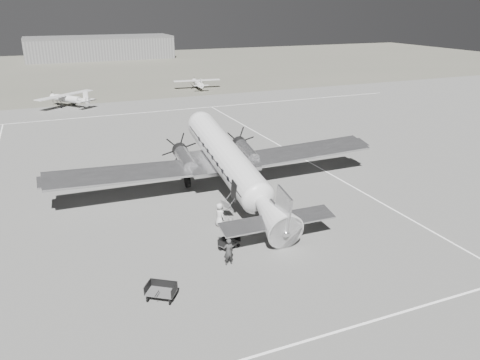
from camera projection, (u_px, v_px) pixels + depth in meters
name	position (u px, v px, depth m)	size (l,w,h in m)	color
ground	(238.00, 219.00, 35.39)	(260.00, 260.00, 0.00)	slate
taxi_line_near	(345.00, 329.00, 23.30)	(60.00, 0.15, 0.01)	white
taxi_line_right	(368.00, 195.00, 39.73)	(0.15, 80.00, 0.01)	white
taxi_line_horizon	(136.00, 113.00, 69.94)	(90.00, 0.15, 0.01)	white
grass_infield	(94.00, 70.00, 117.45)	(260.00, 90.00, 0.01)	#5C5A4E
hangar_main	(100.00, 48.00, 139.70)	(42.00, 14.00, 6.60)	slate
dc3_airliner	(231.00, 165.00, 38.45)	(29.63, 20.56, 5.64)	silver
light_plane_left	(68.00, 100.00, 73.97)	(10.68, 8.67, 2.22)	silver
light_plane_right	(197.00, 84.00, 90.02)	(9.11, 7.39, 1.89)	silver
baggage_cart_near	(229.00, 243.00, 30.87)	(1.45, 1.03, 0.82)	#505050
baggage_cart_far	(161.00, 292.00, 25.53)	(1.68, 1.19, 0.95)	#505050
ground_crew	(228.00, 252.00, 28.85)	(0.65, 0.43, 1.78)	#2F2F2F
ramp_agent	(231.00, 229.00, 32.01)	(0.79, 0.61, 1.62)	#AAAAA8
passenger	(220.00, 215.00, 33.94)	(0.87, 0.56, 1.78)	silver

